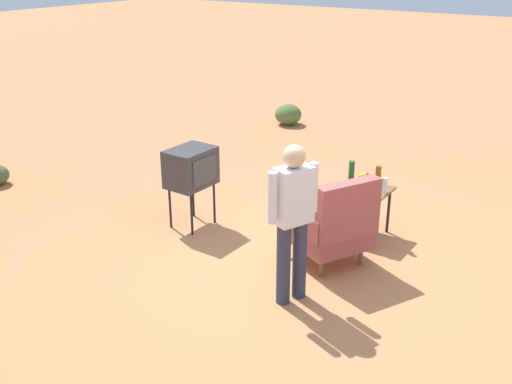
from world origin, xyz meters
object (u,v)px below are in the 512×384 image
object	(u,v)px
person_standing	(293,215)
flower_vase	(363,182)
armchair	(334,224)
bottle_tall_amber	(378,178)
bottle_wine_green	(351,174)
side_table	(365,196)
tv_on_stand	(191,168)
bottle_short_clear	(385,186)
soda_can_blue	(361,185)

from	to	relation	value
person_standing	flower_vase	bearing A→B (deg)	-179.89
armchair	bottle_tall_amber	bearing A→B (deg)	175.60
bottle_wine_green	bottle_tall_amber	xyz separation A→B (m)	(-0.07, 0.32, -0.01)
bottle_wine_green	bottle_tall_amber	size ratio (longest dim) A/B	1.07
side_table	person_standing	size ratio (longest dim) A/B	0.37
tv_on_stand	bottle_short_clear	world-z (taller)	tv_on_stand
soda_can_blue	flower_vase	bearing A→B (deg)	35.84
armchair	bottle_wine_green	world-z (taller)	armchair
bottle_wine_green	bottle_tall_amber	distance (m)	0.32
bottle_wine_green	person_standing	bearing A→B (deg)	7.44
side_table	bottle_tall_amber	size ratio (longest dim) A/B	2.02
bottle_wine_green	flower_vase	distance (m)	0.28
armchair	side_table	world-z (taller)	armchair
armchair	side_table	distance (m)	0.90
side_table	tv_on_stand	size ratio (longest dim) A/B	0.59
bottle_short_clear	flower_vase	distance (m)	0.27
side_table	tv_on_stand	world-z (taller)	tv_on_stand
side_table	soda_can_blue	world-z (taller)	soda_can_blue
person_standing	bottle_tall_amber	world-z (taller)	person_standing
armchair	flower_vase	size ratio (longest dim) A/B	4.00
soda_can_blue	armchair	bearing A→B (deg)	6.00
person_standing	bottle_wine_green	distance (m)	1.81
soda_can_blue	bottle_tall_amber	bearing A→B (deg)	127.09
armchair	bottle_short_clear	world-z (taller)	armchair
person_standing	bottle_short_clear	world-z (taller)	person_standing
flower_vase	armchair	bearing A→B (deg)	0.93
tv_on_stand	person_standing	size ratio (longest dim) A/B	0.63
bottle_tall_amber	flower_vase	xyz separation A→B (m)	(0.23, -0.09, -0.00)
bottle_tall_amber	flower_vase	distance (m)	0.25
bottle_wine_green	flower_vase	world-z (taller)	bottle_wine_green
armchair	bottle_wine_green	size ratio (longest dim) A/B	3.31
armchair	flower_vase	world-z (taller)	armchair
side_table	bottle_tall_amber	xyz separation A→B (m)	(-0.06, 0.12, 0.24)
bottle_wine_green	tv_on_stand	bearing A→B (deg)	-60.53
person_standing	bottle_wine_green	size ratio (longest dim) A/B	5.12
bottle_wine_green	bottle_short_clear	world-z (taller)	bottle_wine_green
person_standing	bottle_short_clear	xyz separation A→B (m)	(-1.79, 0.21, -0.23)
tv_on_stand	armchair	bearing A→B (deg)	92.37
tv_on_stand	soda_can_blue	world-z (taller)	tv_on_stand
bottle_tall_amber	bottle_short_clear	size ratio (longest dim) A/B	1.50
armchair	soda_can_blue	distance (m)	0.86
bottle_wine_green	flower_vase	xyz separation A→B (m)	(0.16, 0.23, -0.01)
armchair	flower_vase	bearing A→B (deg)	-179.07
side_table	bottle_wine_green	size ratio (longest dim) A/B	1.89
armchair	flower_vase	distance (m)	0.78
person_standing	flower_vase	xyz separation A→B (m)	(-1.63, -0.00, -0.18)
bottle_short_clear	flower_vase	world-z (taller)	flower_vase
bottle_wine_green	bottle_short_clear	xyz separation A→B (m)	(0.00, 0.44, -0.06)
bottle_wine_green	soda_can_blue	distance (m)	0.19
bottle_tall_amber	person_standing	bearing A→B (deg)	-2.56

